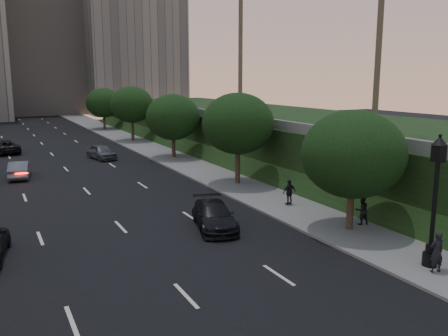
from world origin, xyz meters
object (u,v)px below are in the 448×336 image
sedan_near_right (214,216)px  sedan_far_right (101,152)px  pedestrian_b (362,210)px  sedan_mid_left (20,169)px  pedestrian_c (289,192)px  sedan_far_left (4,147)px  pedestrian_a (437,252)px  street_lamp (434,207)px

sedan_near_right → sedan_far_right: (-0.43, 24.17, 0.04)m
sedan_near_right → pedestrian_b: pedestrian_b is taller
sedan_mid_left → pedestrian_c: 21.75m
sedan_far_left → sedan_near_right: bearing=94.4°
sedan_near_right → pedestrian_b: (7.01, -3.34, 0.25)m
pedestrian_b → pedestrian_c: bearing=-67.7°
sedan_far_left → pedestrian_a: pedestrian_a is taller
sedan_mid_left → sedan_near_right: 20.01m
sedan_mid_left → sedan_far_right: size_ratio=0.98×
street_lamp → pedestrian_a: bearing=-121.1°
sedan_mid_left → pedestrian_b: (15.15, -21.62, 0.24)m
sedan_far_left → sedan_far_right: sedan_far_right is taller
sedan_far_left → sedan_far_right: 11.47m
sedan_mid_left → sedan_far_left: sedan_far_left is taller
sedan_far_left → sedan_near_right: sedan_far_left is taller
sedan_far_left → pedestrian_c: 33.78m
sedan_far_right → sedan_far_left: bearing=125.3°
street_lamp → pedestrian_b: (1.44, 5.54, -1.71)m
street_lamp → sedan_near_right: size_ratio=1.21×
pedestrian_a → sedan_far_right: bearing=-68.2°
sedan_near_right → sedan_far_right: size_ratio=1.11×
sedan_near_right → pedestrian_c: pedestrian_c is taller
street_lamp → pedestrian_c: size_ratio=3.61×
street_lamp → sedan_mid_left: bearing=116.8°
sedan_far_right → pedestrian_b: (7.43, -27.52, 0.21)m
pedestrian_b → street_lamp: bearing=84.9°
street_lamp → pedestrian_c: (0.31, 10.53, -1.71)m
sedan_far_left → pedestrian_b: 38.79m
sedan_near_right → pedestrian_b: bearing=-10.7°
sedan_far_right → sedan_near_right: bearing=-99.8°
sedan_near_right → pedestrian_c: 6.11m
pedestrian_b → sedan_mid_left: bearing=-45.5°
street_lamp → sedan_far_left: bearing=109.2°
sedan_mid_left → sedan_far_left: (-0.55, 13.85, 0.02)m
pedestrian_c → street_lamp: bearing=87.8°
street_lamp → sedan_near_right: (-5.57, 8.88, -1.96)m
street_lamp → sedan_far_right: (-5.99, 33.06, -1.92)m
sedan_far_left → pedestrian_b: bearing=103.1°
pedestrian_b → pedestrian_c: size_ratio=1.00×
pedestrian_a → pedestrian_c: pedestrian_a is taller
sedan_far_right → pedestrian_b: size_ratio=2.71×
pedestrian_a → pedestrian_c: size_ratio=1.07×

